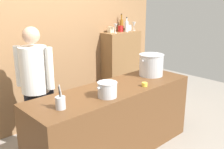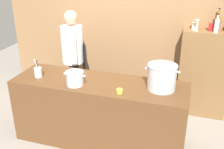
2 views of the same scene
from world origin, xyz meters
The scene contains 14 objects.
ground_plane centered at (0.00, 0.00, 0.00)m, with size 8.00×8.00×0.00m, color gray.
brick_back_panel centered at (0.00, 1.40, 1.50)m, with size 4.40×0.10×3.00m, color olive.
prep_counter centered at (0.00, 0.00, 0.45)m, with size 2.28×0.70×0.90m, color brown.
bar_cabinet centered at (1.31, 1.19, 0.69)m, with size 0.76×0.32×1.38m, color brown.
chef centered at (-0.70, 0.71, 0.96)m, with size 0.41×0.47×1.66m.
stockpot_large centered at (0.79, 0.05, 1.06)m, with size 0.42×0.36×0.31m.
stockpot_small centered at (-0.26, -0.16, 0.99)m, with size 0.29×0.23×0.18m.
utensil_crock centered at (-0.83, -0.09, 0.97)m, with size 0.10×0.10×0.27m.
butter_jar centered at (0.33, -0.21, 0.93)m, with size 0.07×0.07×0.05m, color yellow.
wine_bottle_amber centered at (1.40, 1.27, 1.50)m, with size 0.07×0.07×0.32m.
wine_bottle_clear centered at (1.38, 1.12, 1.49)m, with size 0.06×0.06×0.27m.
wine_glass_wide centered at (1.11, 1.13, 1.50)m, with size 0.08×0.08×0.17m.
spice_tin_cream centered at (1.09, 1.24, 1.43)m, with size 0.09×0.09×0.10m, color beige.
spice_tin_red centered at (1.32, 1.21, 1.44)m, with size 0.07×0.07×0.11m, color red.
Camera 2 is at (1.10, -2.92, 2.37)m, focal length 42.91 mm.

